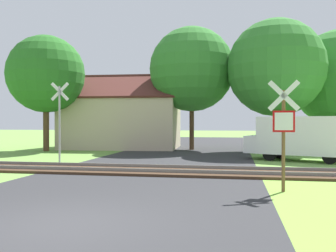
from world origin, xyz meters
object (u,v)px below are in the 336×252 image
(house, at_px, (123,121))
(tree_center, at_px, (192,69))
(tree_left, at_px, (46,74))
(stop_sign_near, at_px, (284,128))
(mail_truck, at_px, (299,136))
(tree_right, at_px, (276,68))
(crossing_sign_far, at_px, (60,117))

(house, xyz_separation_m, tree_center, (5.36, -0.83, 3.69))
(tree_center, bearing_deg, tree_left, -162.23)
(tree_left, bearing_deg, stop_sign_near, -41.95)
(stop_sign_near, distance_m, tree_center, 16.66)
(house, relative_size, mail_truck, 1.72)
(tree_center, height_order, tree_right, tree_center)
(stop_sign_near, bearing_deg, house, -58.56)
(tree_center, relative_size, tree_right, 1.01)
(tree_right, distance_m, tree_left, 15.29)
(house, distance_m, tree_center, 6.56)
(tree_left, relative_size, mail_truck, 1.49)
(stop_sign_near, relative_size, crossing_sign_far, 0.82)
(tree_center, bearing_deg, mail_truck, -47.00)
(stop_sign_near, height_order, tree_center, tree_center)
(house, bearing_deg, crossing_sign_far, -91.48)
(crossing_sign_far, bearing_deg, stop_sign_near, -35.38)
(house, bearing_deg, tree_left, -140.33)
(stop_sign_near, height_order, mail_truck, stop_sign_near)
(tree_center, bearing_deg, house, 171.21)
(crossing_sign_far, bearing_deg, tree_right, 34.32)
(tree_center, height_order, tree_left, tree_center)
(house, xyz_separation_m, tree_left, (-4.19, -3.89, 3.17))
(stop_sign_near, bearing_deg, mail_truck, -100.95)
(house, relative_size, tree_center, 1.03)
(stop_sign_near, relative_size, tree_center, 0.36)
(crossing_sign_far, height_order, tree_center, tree_center)
(crossing_sign_far, xyz_separation_m, mail_truck, (11.26, 3.48, -0.96))
(crossing_sign_far, xyz_separation_m, tree_left, (-4.52, 7.11, 3.00))
(tree_right, relative_size, tree_left, 1.11)
(stop_sign_near, relative_size, tree_right, 0.36)
(stop_sign_near, distance_m, tree_left, 19.05)
(tree_right, bearing_deg, tree_center, 167.22)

